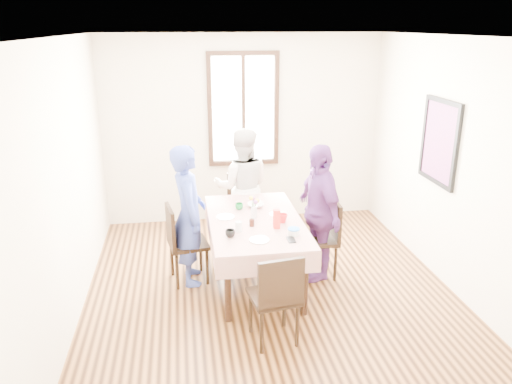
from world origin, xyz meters
TOP-DOWN VIEW (x-y plane):
  - ground at (0.00, 0.00)m, footprint 4.50×4.50m
  - back_wall at (0.00, 2.25)m, footprint 4.00×0.00m
  - right_wall at (2.00, 0.00)m, footprint 0.00×4.50m
  - window_frame at (0.00, 2.23)m, footprint 1.02×0.06m
  - window_pane at (0.00, 2.24)m, footprint 0.90×0.02m
  - art_poster at (1.98, 0.30)m, footprint 0.04×0.76m
  - dining_table at (-0.13, 0.24)m, footprint 0.89×1.63m
  - tablecloth at (-0.13, 0.24)m, footprint 1.01×1.75m
  - chair_left at (-0.87, 0.39)m, footprint 0.49×0.49m
  - chair_right at (0.61, 0.29)m, footprint 0.44×0.44m
  - chair_far at (-0.13, 1.36)m, footprint 0.47×0.47m
  - chair_near at (-0.13, -0.88)m, footprint 0.48×0.48m
  - person_left at (-0.85, 0.39)m, footprint 0.42×0.60m
  - person_far at (-0.13, 1.34)m, footprint 0.83×0.69m
  - person_right at (0.59, 0.29)m, footprint 0.53×0.98m
  - mug_black at (-0.45, -0.19)m, footprint 0.11×0.11m
  - mug_flag at (0.15, 0.11)m, footprint 0.14×0.14m
  - mug_green at (-0.27, 0.58)m, footprint 0.10×0.10m
  - serving_bowl at (-0.07, 0.63)m, footprint 0.20×0.20m
  - juice_carton at (0.06, -0.03)m, footprint 0.07×0.07m
  - butter_tub at (0.20, -0.23)m, footprint 0.12×0.12m
  - jam_jar at (-0.19, 0.06)m, footprint 0.06×0.06m
  - drinking_glass at (-0.35, -0.05)m, footprint 0.07×0.07m
  - smartphone at (0.14, -0.36)m, footprint 0.08×0.15m
  - flower_vase at (-0.13, 0.30)m, footprint 0.07×0.07m
  - plate_left at (-0.45, 0.35)m, footprint 0.20×0.20m
  - plate_right at (0.15, 0.34)m, footprint 0.20×0.20m
  - plate_near at (-0.17, -0.32)m, footprint 0.20×0.20m
  - butter_lid at (0.20, -0.23)m, footprint 0.12×0.12m
  - flower_bunch at (-0.13, 0.30)m, footprint 0.09×0.09m

SIDE VIEW (x-z plane):
  - ground at x=0.00m, z-range 0.00..0.00m
  - dining_table at x=-0.13m, z-range 0.00..0.75m
  - chair_left at x=-0.87m, z-range 0.00..0.91m
  - chair_right at x=0.61m, z-range 0.00..0.91m
  - chair_far at x=-0.13m, z-range 0.00..0.91m
  - chair_near at x=-0.13m, z-range 0.00..0.91m
  - tablecloth at x=-0.13m, z-range 0.75..0.76m
  - smartphone at x=0.14m, z-range 0.76..0.77m
  - plate_left at x=-0.45m, z-range 0.76..0.77m
  - plate_right at x=0.15m, z-range 0.76..0.77m
  - plate_near at x=-0.17m, z-range 0.76..0.77m
  - person_far at x=-0.13m, z-range 0.00..1.57m
  - serving_bowl at x=-0.07m, z-range 0.76..0.81m
  - person_right at x=0.59m, z-range 0.00..1.58m
  - butter_tub at x=0.20m, z-range 0.76..0.82m
  - person_left at x=-0.85m, z-range 0.00..1.59m
  - mug_green at x=-0.27m, z-range 0.76..0.84m
  - jam_jar at x=-0.19m, z-range 0.76..0.84m
  - mug_black at x=-0.45m, z-range 0.76..0.84m
  - mug_flag at x=0.15m, z-range 0.76..0.86m
  - drinking_glass at x=-0.35m, z-range 0.76..0.87m
  - butter_lid at x=0.20m, z-range 0.82..0.83m
  - flower_vase at x=-0.13m, z-range 0.76..0.90m
  - juice_carton at x=0.06m, z-range 0.76..0.97m
  - flower_bunch at x=-0.13m, z-range 0.90..1.00m
  - back_wall at x=0.00m, z-range -0.65..3.35m
  - right_wall at x=2.00m, z-range -0.90..3.60m
  - art_poster at x=1.98m, z-range 1.07..2.03m
  - window_frame at x=0.00m, z-range 0.84..2.46m
  - window_pane at x=0.00m, z-range 0.90..2.40m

